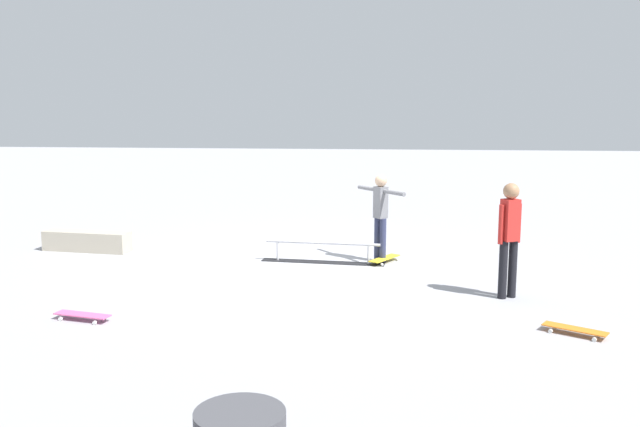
% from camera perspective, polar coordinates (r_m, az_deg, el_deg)
% --- Properties ---
extents(ground_plane, '(60.00, 60.00, 0.00)m').
position_cam_1_polar(ground_plane, '(12.64, -1.11, -4.21)').
color(ground_plane, '#9E9EA3').
extents(grind_rail, '(2.30, 0.45, 0.40)m').
position_cam_1_polar(grind_rail, '(12.74, 0.21, -3.32)').
color(grind_rail, black).
rests_on(grind_rail, ground_plane).
extents(skate_ledge, '(1.79, 0.63, 0.39)m').
position_cam_1_polar(skate_ledge, '(14.47, -18.68, -2.17)').
color(skate_ledge, '#B2A893').
rests_on(skate_ledge, ground_plane).
extents(skater_main, '(0.89, 1.05, 1.62)m').
position_cam_1_polar(skater_main, '(12.73, 5.02, 0.18)').
color(skater_main, '#2D3351').
rests_on(skater_main, ground_plane).
extents(skateboard_main, '(0.59, 0.78, 0.09)m').
position_cam_1_polar(skateboard_main, '(12.82, 5.36, -3.73)').
color(skateboard_main, yellow).
rests_on(skateboard_main, ground_plane).
extents(bystander_red_shirt, '(0.39, 0.29, 1.75)m').
position_cam_1_polar(bystander_red_shirt, '(10.70, 15.37, -1.62)').
color(bystander_red_shirt, black).
rests_on(bystander_red_shirt, ground_plane).
extents(loose_skateboard_orange, '(0.79, 0.58, 0.09)m').
position_cam_1_polar(loose_skateboard_orange, '(9.50, 20.30, -8.96)').
color(loose_skateboard_orange, orange).
rests_on(loose_skateboard_orange, ground_plane).
extents(loose_skateboard_pink, '(0.82, 0.38, 0.09)m').
position_cam_1_polar(loose_skateboard_pink, '(10.03, -19.02, -7.93)').
color(loose_skateboard_pink, '#E05993').
rests_on(loose_skateboard_pink, ground_plane).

